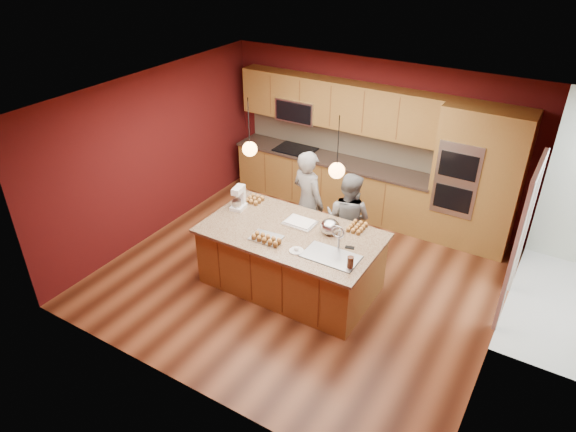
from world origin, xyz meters
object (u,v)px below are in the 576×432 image
Objects in this scene: person_left at (308,202)px; mixing_bowl at (330,227)px; stand_mixer at (239,199)px; person_right at (348,220)px; island at (292,259)px.

mixing_bowl is at bearing 155.24° from person_left.
stand_mixer is 1.48m from mixing_bowl.
person_right reaches higher than mixing_bowl.
person_left reaches higher than stand_mixer.
stand_mixer is at bearing 65.47° from person_left.
person_left is at bearing 136.21° from mixing_bowl.
person_right is 0.76m from mixing_bowl.
stand_mixer is 1.32× the size of mixing_bowl.
island is 7.08× the size of stand_mixer.
stand_mixer is at bearing 170.59° from island.
person_left is 1.13× the size of person_right.
stand_mixer is at bearing -177.13° from mixing_bowl.
person_left is (-0.28, 0.95, 0.39)m from island.
person_right is at bearing 94.14° from mixing_bowl.
island is at bearing 68.09° from person_right.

